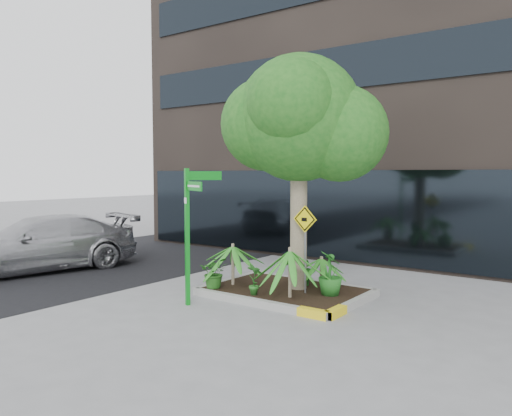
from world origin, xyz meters
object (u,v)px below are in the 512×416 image
Objects in this scene: street_sign_post at (191,221)px; cattle_sign at (305,234)px; tree at (300,119)px; parked_car at (40,244)px.

street_sign_post is 2.34m from cattle_sign.
cattle_sign is (0.33, -0.31, -2.38)m from tree.
tree is 2.84× the size of cattle_sign.
street_sign_post is (5.69, -0.17, 0.94)m from parked_car.
street_sign_post reaches higher than cattle_sign.
street_sign_post is (-1.29, -1.97, -2.08)m from tree.
parked_car is 1.87× the size of street_sign_post.
tree is 2.43m from cattle_sign.
cattle_sign is (1.62, 1.66, -0.30)m from street_sign_post.
parked_car is (-6.98, -1.80, -3.02)m from tree.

